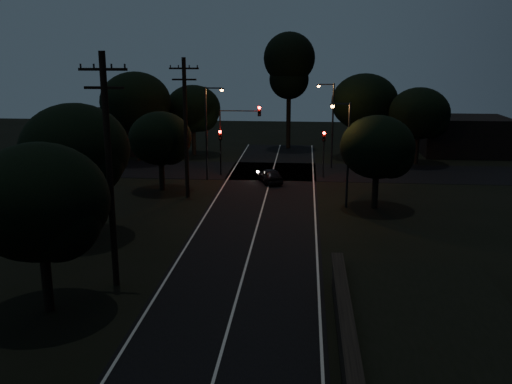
{
  "coord_description": "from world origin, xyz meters",
  "views": [
    {
      "loc": [
        2.97,
        -9.98,
        11.06
      ],
      "look_at": [
        0.0,
        24.0,
        2.5
      ],
      "focal_mm": 40.0,
      "sensor_mm": 36.0,
      "label": 1
    }
  ],
  "objects_px": {
    "utility_pole_mid": "(109,168)",
    "streetlight_a": "(208,127)",
    "tall_pine": "(289,65)",
    "utility_pole_far": "(186,126)",
    "signal_mast": "(239,127)",
    "signal_right": "(324,145)",
    "car": "(270,176)",
    "streetlight_b": "(331,120)",
    "streetlight_c": "(346,148)",
    "signal_left": "(220,144)"
  },
  "relations": [
    {
      "from": "signal_right",
      "to": "car",
      "type": "xyz_separation_m",
      "value": [
        -4.58,
        -2.69,
        -2.21
      ]
    },
    {
      "from": "utility_pole_far",
      "to": "car",
      "type": "xyz_separation_m",
      "value": [
        6.02,
        5.3,
        -4.86
      ]
    },
    {
      "from": "signal_right",
      "to": "streetlight_c",
      "type": "xyz_separation_m",
      "value": [
        1.23,
        -9.99,
        1.51
      ]
    },
    {
      "from": "utility_pole_far",
      "to": "tall_pine",
      "type": "bearing_deg",
      "value": 73.07
    },
    {
      "from": "signal_left",
      "to": "streetlight_b",
      "type": "distance_m",
      "value": 10.84
    },
    {
      "from": "signal_right",
      "to": "streetlight_a",
      "type": "bearing_deg",
      "value": -168.66
    },
    {
      "from": "signal_right",
      "to": "streetlight_a",
      "type": "xyz_separation_m",
      "value": [
        -9.91,
        -1.99,
        1.8
      ]
    },
    {
      "from": "signal_right",
      "to": "signal_mast",
      "type": "relative_size",
      "value": 0.66
    },
    {
      "from": "car",
      "to": "signal_mast",
      "type": "bearing_deg",
      "value": -63.17
    },
    {
      "from": "streetlight_a",
      "to": "streetlight_c",
      "type": "xyz_separation_m",
      "value": [
        11.14,
        -8.0,
        -0.29
      ]
    },
    {
      "from": "signal_mast",
      "to": "utility_pole_mid",
      "type": "bearing_deg",
      "value": -97.04
    },
    {
      "from": "signal_right",
      "to": "signal_left",
      "type": "bearing_deg",
      "value": 180.0
    },
    {
      "from": "utility_pole_far",
      "to": "signal_mast",
      "type": "height_order",
      "value": "utility_pole_far"
    },
    {
      "from": "signal_mast",
      "to": "car",
      "type": "relative_size",
      "value": 1.71
    },
    {
      "from": "utility_pole_mid",
      "to": "streetlight_a",
      "type": "distance_m",
      "value": 23.04
    },
    {
      "from": "streetlight_b",
      "to": "streetlight_c",
      "type": "xyz_separation_m",
      "value": [
        0.52,
        -14.0,
        -0.29
      ]
    },
    {
      "from": "utility_pole_far",
      "to": "utility_pole_mid",
      "type": "bearing_deg",
      "value": -90.0
    },
    {
      "from": "signal_mast",
      "to": "streetlight_a",
      "type": "relative_size",
      "value": 0.78
    },
    {
      "from": "signal_left",
      "to": "streetlight_c",
      "type": "bearing_deg",
      "value": -43.76
    },
    {
      "from": "signal_left",
      "to": "streetlight_b",
      "type": "height_order",
      "value": "streetlight_b"
    },
    {
      "from": "streetlight_a",
      "to": "signal_right",
      "type": "bearing_deg",
      "value": 11.34
    },
    {
      "from": "utility_pole_far",
      "to": "signal_left",
      "type": "bearing_deg",
      "value": 80.06
    },
    {
      "from": "tall_pine",
      "to": "utility_pole_far",
      "type": "bearing_deg",
      "value": -106.93
    },
    {
      "from": "signal_mast",
      "to": "car",
      "type": "height_order",
      "value": "signal_mast"
    },
    {
      "from": "tall_pine",
      "to": "signal_left",
      "type": "bearing_deg",
      "value": -110.46
    },
    {
      "from": "signal_mast",
      "to": "streetlight_a",
      "type": "distance_m",
      "value": 3.13
    },
    {
      "from": "streetlight_b",
      "to": "signal_left",
      "type": "bearing_deg",
      "value": -157.95
    },
    {
      "from": "utility_pole_mid",
      "to": "streetlight_b",
      "type": "xyz_separation_m",
      "value": [
        11.31,
        29.0,
        -1.1
      ]
    },
    {
      "from": "signal_mast",
      "to": "car",
      "type": "bearing_deg",
      "value": -42.53
    },
    {
      "from": "utility_pole_mid",
      "to": "utility_pole_far",
      "type": "height_order",
      "value": "utility_pole_mid"
    },
    {
      "from": "signal_right",
      "to": "streetlight_b",
      "type": "xyz_separation_m",
      "value": [
        0.71,
        4.01,
        1.8
      ]
    },
    {
      "from": "signal_left",
      "to": "utility_pole_far",
      "type": "bearing_deg",
      "value": -99.94
    },
    {
      "from": "utility_pole_mid",
      "to": "signal_left",
      "type": "distance_m",
      "value": 25.19
    },
    {
      "from": "signal_mast",
      "to": "streetlight_c",
      "type": "relative_size",
      "value": 0.83
    },
    {
      "from": "utility_pole_far",
      "to": "car",
      "type": "height_order",
      "value": "utility_pole_far"
    },
    {
      "from": "utility_pole_far",
      "to": "signal_mast",
      "type": "distance_m",
      "value": 8.64
    },
    {
      "from": "streetlight_b",
      "to": "car",
      "type": "xyz_separation_m",
      "value": [
        -5.29,
        -6.7,
        -4.01
      ]
    },
    {
      "from": "tall_pine",
      "to": "streetlight_b",
      "type": "distance_m",
      "value": 12.72
    },
    {
      "from": "utility_pole_mid",
      "to": "signal_right",
      "type": "bearing_deg",
      "value": 67.01
    },
    {
      "from": "signal_left",
      "to": "signal_mast",
      "type": "distance_m",
      "value": 2.26
    },
    {
      "from": "signal_left",
      "to": "streetlight_b",
      "type": "relative_size",
      "value": 0.51
    },
    {
      "from": "tall_pine",
      "to": "signal_mast",
      "type": "bearing_deg",
      "value": -104.62
    },
    {
      "from": "signal_mast",
      "to": "utility_pole_far",
      "type": "bearing_deg",
      "value": -111.11
    },
    {
      "from": "tall_pine",
      "to": "signal_left",
      "type": "distance_m",
      "value": 17.29
    },
    {
      "from": "utility_pole_far",
      "to": "signal_right",
      "type": "bearing_deg",
      "value": 37.0
    },
    {
      "from": "utility_pole_far",
      "to": "signal_left",
      "type": "height_order",
      "value": "utility_pole_far"
    },
    {
      "from": "tall_pine",
      "to": "car",
      "type": "xyz_separation_m",
      "value": [
        -0.98,
        -17.7,
        -8.72
      ]
    },
    {
      "from": "streetlight_b",
      "to": "car",
      "type": "height_order",
      "value": "streetlight_b"
    },
    {
      "from": "streetlight_b",
      "to": "signal_mast",
      "type": "bearing_deg",
      "value": -154.01
    },
    {
      "from": "tall_pine",
      "to": "streetlight_a",
      "type": "height_order",
      "value": "tall_pine"
    }
  ]
}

